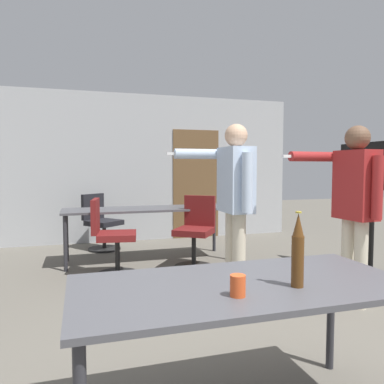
{
  "coord_description": "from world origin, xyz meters",
  "views": [
    {
      "loc": [
        -1.04,
        -1.5,
        1.35
      ],
      "look_at": [
        0.03,
        2.04,
        1.1
      ],
      "focal_mm": 35.0,
      "sensor_mm": 36.0,
      "label": 1
    }
  ],
  "objects_px": {
    "person_right_polo": "(355,197)",
    "beer_bottle": "(298,251)",
    "person_center_tall": "(234,192)",
    "office_chair_far_right": "(111,239)",
    "office_chair_side_rolled": "(101,224)",
    "office_chair_mid_tucked": "(196,233)",
    "drink_cup": "(238,286)",
    "tv_screen": "(373,191)"
  },
  "relations": [
    {
      "from": "office_chair_far_right",
      "to": "office_chair_side_rolled",
      "type": "xyz_separation_m",
      "value": [
        -0.04,
        1.58,
        -0.04
      ]
    },
    {
      "from": "person_right_polo",
      "to": "office_chair_far_right",
      "type": "distance_m",
      "value": 2.81
    },
    {
      "from": "person_center_tall",
      "to": "office_chair_side_rolled",
      "type": "relative_size",
      "value": 1.99
    },
    {
      "from": "tv_screen",
      "to": "drink_cup",
      "type": "bearing_deg",
      "value": -51.49
    },
    {
      "from": "office_chair_side_rolled",
      "to": "office_chair_mid_tucked",
      "type": "relative_size",
      "value": 0.95
    },
    {
      "from": "office_chair_side_rolled",
      "to": "person_right_polo",
      "type": "bearing_deg",
      "value": 84.41
    },
    {
      "from": "office_chair_far_right",
      "to": "office_chair_side_rolled",
      "type": "bearing_deg",
      "value": -169.71
    },
    {
      "from": "person_right_polo",
      "to": "drink_cup",
      "type": "bearing_deg",
      "value": 124.06
    },
    {
      "from": "person_right_polo",
      "to": "beer_bottle",
      "type": "height_order",
      "value": "person_right_polo"
    },
    {
      "from": "office_chair_side_rolled",
      "to": "beer_bottle",
      "type": "xyz_separation_m",
      "value": [
        0.69,
        -4.67,
        0.52
      ]
    },
    {
      "from": "person_right_polo",
      "to": "person_center_tall",
      "type": "bearing_deg",
      "value": 51.33
    },
    {
      "from": "person_right_polo",
      "to": "office_chair_mid_tucked",
      "type": "height_order",
      "value": "person_right_polo"
    },
    {
      "from": "beer_bottle",
      "to": "person_right_polo",
      "type": "bearing_deg",
      "value": 42.67
    },
    {
      "from": "tv_screen",
      "to": "office_chair_far_right",
      "type": "distance_m",
      "value": 3.28
    },
    {
      "from": "tv_screen",
      "to": "office_chair_far_right",
      "type": "height_order",
      "value": "tv_screen"
    },
    {
      "from": "tv_screen",
      "to": "person_right_polo",
      "type": "xyz_separation_m",
      "value": [
        -0.93,
        -0.77,
        0.01
      ]
    },
    {
      "from": "tv_screen",
      "to": "office_chair_side_rolled",
      "type": "bearing_deg",
      "value": -128.63
    },
    {
      "from": "person_center_tall",
      "to": "beer_bottle",
      "type": "relative_size",
      "value": 4.83
    },
    {
      "from": "office_chair_far_right",
      "to": "beer_bottle",
      "type": "xyz_separation_m",
      "value": [
        0.65,
        -3.08,
        0.48
      ]
    },
    {
      "from": "person_right_polo",
      "to": "drink_cup",
      "type": "height_order",
      "value": "person_right_polo"
    },
    {
      "from": "tv_screen",
      "to": "person_center_tall",
      "type": "relative_size",
      "value": 0.92
    },
    {
      "from": "person_right_polo",
      "to": "drink_cup",
      "type": "distance_m",
      "value": 2.35
    },
    {
      "from": "beer_bottle",
      "to": "drink_cup",
      "type": "relative_size",
      "value": 3.78
    },
    {
      "from": "person_right_polo",
      "to": "office_chair_far_right",
      "type": "bearing_deg",
      "value": 48.25
    },
    {
      "from": "office_chair_far_right",
      "to": "tv_screen",
      "type": "bearing_deg",
      "value": 82.44
    },
    {
      "from": "person_right_polo",
      "to": "beer_bottle",
      "type": "relative_size",
      "value": 4.68
    },
    {
      "from": "office_chair_side_rolled",
      "to": "beer_bottle",
      "type": "relative_size",
      "value": 2.43
    },
    {
      "from": "tv_screen",
      "to": "drink_cup",
      "type": "distance_m",
      "value": 3.55
    },
    {
      "from": "tv_screen",
      "to": "person_center_tall",
      "type": "distance_m",
      "value": 1.89
    },
    {
      "from": "person_center_tall",
      "to": "drink_cup",
      "type": "distance_m",
      "value": 2.3
    },
    {
      "from": "tv_screen",
      "to": "person_center_tall",
      "type": "xyz_separation_m",
      "value": [
        -1.89,
        -0.1,
        0.03
      ]
    },
    {
      "from": "beer_bottle",
      "to": "office_chair_side_rolled",
      "type": "bearing_deg",
      "value": 98.4
    },
    {
      "from": "beer_bottle",
      "to": "tv_screen",
      "type": "bearing_deg",
      "value": 41.61
    },
    {
      "from": "office_chair_side_rolled",
      "to": "office_chair_mid_tucked",
      "type": "bearing_deg",
      "value": 88.69
    },
    {
      "from": "tv_screen",
      "to": "drink_cup",
      "type": "height_order",
      "value": "tv_screen"
    },
    {
      "from": "person_center_tall",
      "to": "office_chair_mid_tucked",
      "type": "distance_m",
      "value": 1.29
    },
    {
      "from": "office_chair_mid_tucked",
      "to": "office_chair_side_rolled",
      "type": "bearing_deg",
      "value": -16.16
    },
    {
      "from": "drink_cup",
      "to": "office_chair_mid_tucked",
      "type": "bearing_deg",
      "value": 75.92
    },
    {
      "from": "person_right_polo",
      "to": "person_center_tall",
      "type": "distance_m",
      "value": 1.17
    },
    {
      "from": "tv_screen",
      "to": "office_chair_far_right",
      "type": "xyz_separation_m",
      "value": [
        -3.09,
        0.92,
        -0.59
      ]
    },
    {
      "from": "person_right_polo",
      "to": "office_chair_far_right",
      "type": "relative_size",
      "value": 1.82
    },
    {
      "from": "person_center_tall",
      "to": "drink_cup",
      "type": "bearing_deg",
      "value": 157.62
    }
  ]
}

